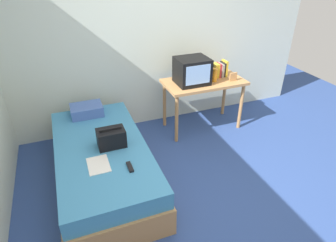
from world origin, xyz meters
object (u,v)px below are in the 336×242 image
Objects in this scene: desk at (204,87)px; remote_dark at (130,167)px; book_row at (219,70)px; pillow at (87,110)px; magazine at (98,165)px; handbag at (111,138)px; picture_frame at (233,77)px; tv at (192,71)px; water_bottle at (214,75)px; bed at (103,164)px.

desk reaches higher than remote_dark.
pillow is at bearing -179.37° from book_row.
book_row reaches higher than magazine.
handbag is 1.03× the size of magazine.
remote_dark is (-1.80, -1.05, -0.30)m from picture_frame.
handbag is (-1.30, -0.74, -0.33)m from tv.
picture_frame reaches higher than desk.
water_bottle is 1.94m from remote_dark.
pillow is (-1.46, 0.07, -0.37)m from tv.
magazine is at bearing -151.88° from water_bottle.
magazine is (-2.09, -0.89, -0.31)m from picture_frame.
magazine is at bearing -124.35° from handbag.
pillow is at bearing 177.20° from tv.
picture_frame is at bearing 17.78° from handbag.
tv is 1.47× the size of handbag.
picture_frame is 2.08m from pillow.
picture_frame is (0.10, -0.23, -0.04)m from book_row.
remote_dark is at bearing -66.69° from bed.
handbag is (0.12, -0.04, 0.36)m from bed.
water_bottle is at bearing 36.22° from remote_dark.
tv reaches higher than picture_frame.
remote_dark is at bearing -139.82° from desk.
picture_frame is 2.11m from remote_dark.
bed is 6.90× the size of magazine.
tv is 1.75m from remote_dark.
tv is 0.50m from book_row.
picture_frame is at bearing -5.86° from pillow.
water_bottle is 1.57× the size of picture_frame.
book_row is 1.90× the size of picture_frame.
handbag is at bearing -153.29° from desk.
water_bottle is 2.10m from magazine.
magazine reaches higher than bed.
book_row is (1.91, 0.79, 0.62)m from bed.
book_row reaches higher than handbag.
water_bottle reaches higher than desk.
tv is 0.34m from water_bottle.
bed is 4.55× the size of tv.
water_bottle is at bearing -30.86° from desk.
bed is 2.16m from picture_frame.
picture_frame is 0.30× the size of pillow.
water_bottle is 1.23× the size of remote_dark.
bed is 12.82× the size of remote_dark.
remote_dark is at bearing -78.76° from handbag.
handbag is at bearing -162.22° from picture_frame.
book_row is at bearing 10.77° from tv.
water_bottle is at bearing 28.12° from magazine.
water_bottle is (1.75, 0.64, 0.61)m from bed.
tv is 1.51m from pillow.
bed is 1.83m from desk.
pillow is (-2.05, 0.21, -0.25)m from picture_frame.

